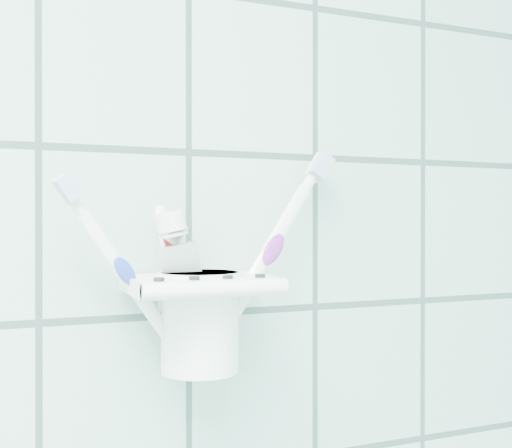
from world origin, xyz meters
The scene contains 6 objects.
holder_bracket centered at (0.64, 1.15, 1.28)m, with size 0.12×0.10×0.04m.
cup centered at (0.64, 1.16, 1.25)m, with size 0.07×0.07×0.08m.
toothbrush_pink centered at (0.63, 1.16, 1.31)m, with size 0.10×0.02×0.17m.
toothbrush_blue centered at (0.63, 1.15, 1.33)m, with size 0.03×0.09×0.22m.
toothbrush_orange centered at (0.64, 1.15, 1.33)m, with size 0.12×0.04×0.21m.
toothpaste_tube centered at (0.64, 1.17, 1.29)m, with size 0.05×0.03×0.13m.
Camera 1 is at (0.48, 0.64, 1.34)m, focal length 45.00 mm.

